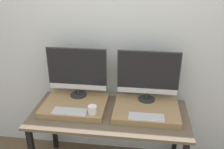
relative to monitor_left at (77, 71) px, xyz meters
name	(u,v)px	position (x,y,z in m)	size (l,w,h in m)	color
wall_back	(115,50)	(0.37, 0.22, 0.17)	(8.00, 0.04, 2.60)	silver
workbench	(109,120)	(0.37, -0.22, -0.44)	(1.59, 0.73, 0.77)	brown
wooden_riser_left	(75,105)	(0.00, -0.16, -0.33)	(0.66, 0.52, 0.06)	#99754C
monitor_left	(77,71)	(0.00, 0.00, 0.00)	(0.64, 0.18, 0.55)	#282828
keyboard_left	(70,111)	(0.00, -0.34, -0.29)	(0.34, 0.13, 0.01)	silver
mug	(92,110)	(0.23, -0.34, -0.25)	(0.09, 0.09, 0.08)	white
wooden_riser_right	(146,110)	(0.75, -0.16, -0.33)	(0.66, 0.52, 0.06)	#99754C
monitor_right	(148,74)	(0.75, 0.00, 0.00)	(0.64, 0.18, 0.55)	#282828
keyboard_right	(146,117)	(0.75, -0.34, -0.29)	(0.34, 0.13, 0.01)	silver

